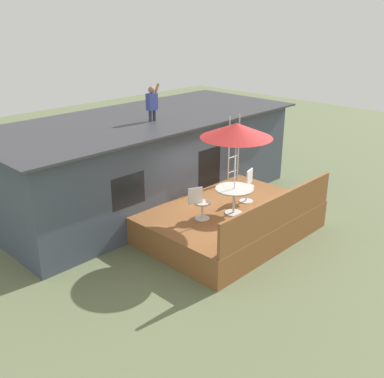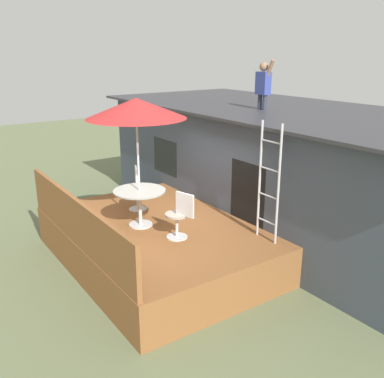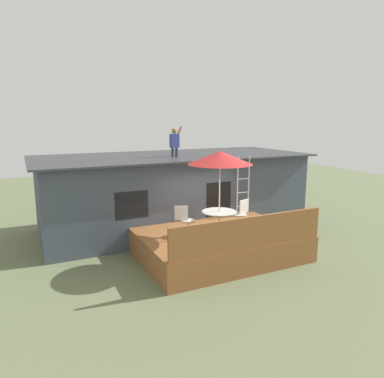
{
  "view_description": "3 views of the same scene",
  "coord_description": "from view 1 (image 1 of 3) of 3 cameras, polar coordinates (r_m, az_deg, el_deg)",
  "views": [
    {
      "loc": [
        -9.1,
        -7.41,
        6.0
      ],
      "look_at": [
        -0.65,
        0.85,
        1.34
      ],
      "focal_mm": 42.22,
      "sensor_mm": 36.0,
      "label": 1
    },
    {
      "loc": [
        7.14,
        -4.06,
        4.17
      ],
      "look_at": [
        0.12,
        0.78,
        1.45
      ],
      "focal_mm": 40.68,
      "sensor_mm": 36.0,
      "label": 2
    },
    {
      "loc": [
        -5.4,
        -9.22,
        4.24
      ],
      "look_at": [
        -0.44,
        1.02,
        2.02
      ],
      "focal_mm": 33.4,
      "sensor_mm": 36.0,
      "label": 3
    }
  ],
  "objects": [
    {
      "name": "step_ladder",
      "position": [
        14.53,
        5.29,
        5.02
      ],
      "size": [
        0.52,
        0.04,
        2.2
      ],
      "color": "silver",
      "rests_on": "deck"
    },
    {
      "name": "patio_chair_right",
      "position": [
        13.27,
        7.05,
        0.38
      ],
      "size": [
        0.61,
        0.44,
        0.92
      ],
      "rotation": [
        0.0,
        0.0,
        -2.85
      ],
      "color": "silver",
      "rests_on": "deck"
    },
    {
      "name": "person_figure",
      "position": [
        13.88,
        -5.06,
        11.0
      ],
      "size": [
        0.47,
        0.2,
        1.11
      ],
      "color": "#33384C",
      "rests_on": "house"
    },
    {
      "name": "patio_table",
      "position": [
        12.32,
        5.35,
        -0.6
      ],
      "size": [
        1.04,
        1.04,
        0.74
      ],
      "color": "silver",
      "rests_on": "deck"
    },
    {
      "name": "ground_plane",
      "position": [
        13.18,
        4.65,
        -5.66
      ],
      "size": [
        40.0,
        40.0,
        0.0
      ],
      "primitive_type": "plane",
      "color": "#66704C"
    },
    {
      "name": "patio_umbrella",
      "position": [
        11.77,
        5.64,
        7.37
      ],
      "size": [
        1.9,
        1.9,
        2.54
      ],
      "color": "silver",
      "rests_on": "deck"
    },
    {
      "name": "house",
      "position": [
        14.99,
        -5.79,
        3.7
      ],
      "size": [
        10.5,
        4.5,
        2.88
      ],
      "color": "#424C5B",
      "rests_on": "ground"
    },
    {
      "name": "patio_chair_left",
      "position": [
        11.98,
        0.99,
        -1.83
      ],
      "size": [
        0.59,
        0.44,
        0.92
      ],
      "rotation": [
        0.0,
        0.0,
        -0.43
      ],
      "color": "silver",
      "rests_on": "deck"
    },
    {
      "name": "deck",
      "position": [
        13.0,
        4.71,
        -4.09
      ],
      "size": [
        4.86,
        3.42,
        0.8
      ],
      "primitive_type": "cube",
      "color": "brown",
      "rests_on": "ground"
    },
    {
      "name": "deck_railing",
      "position": [
        11.76,
        11.04,
        -2.74
      ],
      "size": [
        4.76,
        0.08,
        0.9
      ],
      "primitive_type": "cube",
      "color": "brown",
      "rests_on": "deck"
    }
  ]
}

